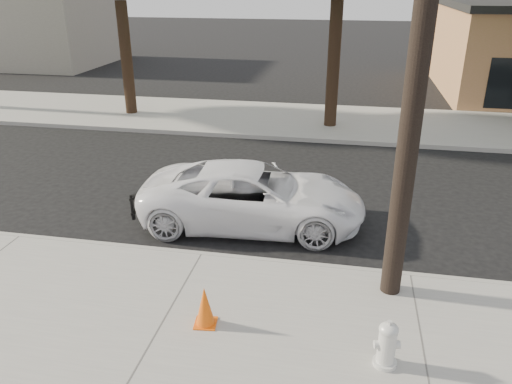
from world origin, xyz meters
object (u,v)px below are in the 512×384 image
(utility_pole, at_px, (424,15))
(police_cruiser, at_px, (253,196))
(traffic_cone, at_px, (205,307))
(fire_hydrant, at_px, (387,345))

(utility_pole, distance_m, police_cruiser, 5.48)
(police_cruiser, xyz_separation_m, traffic_cone, (-0.01, -3.86, -0.21))
(police_cruiser, bearing_deg, utility_pole, -132.88)
(fire_hydrant, bearing_deg, traffic_cone, 161.01)
(police_cruiser, relative_size, fire_hydrant, 7.10)
(fire_hydrant, relative_size, traffic_cone, 1.04)
(utility_pole, height_order, fire_hydrant, utility_pole)
(utility_pole, distance_m, fire_hydrant, 4.62)
(fire_hydrant, bearing_deg, police_cruiser, 111.83)
(police_cruiser, bearing_deg, fire_hydrant, -151.16)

